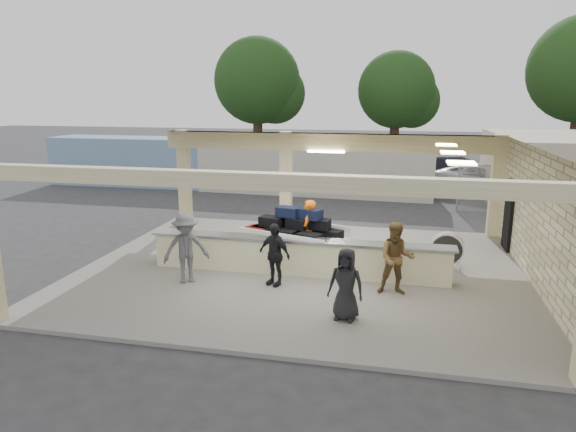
% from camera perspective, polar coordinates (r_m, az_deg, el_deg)
% --- Properties ---
extents(ground, '(120.00, 120.00, 0.00)m').
position_cam_1_polar(ground, '(14.50, 1.45, -6.13)').
color(ground, '#2C2C2F').
rests_on(ground, ground).
extents(pavilion, '(12.01, 10.00, 3.55)m').
position_cam_1_polar(pavilion, '(14.71, 2.79, -0.38)').
color(pavilion, slate).
rests_on(pavilion, ground).
extents(baggage_counter, '(8.20, 0.58, 0.98)m').
position_cam_1_polar(baggage_counter, '(13.85, 1.06, -4.51)').
color(baggage_counter, beige).
rests_on(baggage_counter, pavilion).
extents(luggage_cart, '(3.14, 2.49, 1.60)m').
position_cam_1_polar(luggage_cart, '(14.76, 0.67, -1.86)').
color(luggage_cart, white).
rests_on(luggage_cart, pavilion).
extents(drum_fan, '(0.95, 0.51, 1.02)m').
position_cam_1_polar(drum_fan, '(14.96, 17.25, -3.52)').
color(drum_fan, white).
rests_on(drum_fan, pavilion).
extents(baggage_handler, '(0.40, 0.69, 1.85)m').
position_cam_1_polar(baggage_handler, '(14.61, 2.22, -1.78)').
color(baggage_handler, orange).
rests_on(baggage_handler, pavilion).
extents(passenger_a, '(0.90, 0.46, 1.79)m').
position_cam_1_polar(passenger_a, '(12.63, 11.96, -4.64)').
color(passenger_a, brown).
rests_on(passenger_a, pavilion).
extents(passenger_b, '(1.00, 0.71, 1.61)m').
position_cam_1_polar(passenger_b, '(12.97, -1.54, -4.27)').
color(passenger_b, black).
rests_on(passenger_b, pavilion).
extents(passenger_c, '(1.21, 0.98, 1.81)m').
position_cam_1_polar(passenger_c, '(13.37, -11.26, -3.53)').
color(passenger_c, '#515156').
rests_on(passenger_c, pavilion).
extents(passenger_d, '(0.81, 0.44, 1.58)m').
position_cam_1_polar(passenger_d, '(11.09, 6.45, -7.54)').
color(passenger_d, black).
rests_on(passenger_d, pavilion).
extents(car_white_a, '(6.04, 4.64, 1.56)m').
position_cam_1_polar(car_white_a, '(26.70, 21.40, 3.66)').
color(car_white_a, white).
rests_on(car_white_a, ground).
extents(car_dark, '(4.32, 4.26, 1.50)m').
position_cam_1_polar(car_dark, '(29.76, 17.90, 4.78)').
color(car_dark, black).
rests_on(car_dark, ground).
extents(container_white, '(11.70, 2.92, 2.51)m').
position_cam_1_polar(container_white, '(25.71, 2.96, 5.30)').
color(container_white, '#B9B9B4').
rests_on(container_white, ground).
extents(container_blue, '(9.92, 2.39, 2.58)m').
position_cam_1_polar(container_blue, '(29.40, -15.97, 5.88)').
color(container_blue, '#6F90B2').
rests_on(container_blue, ground).
extents(tree_left, '(6.60, 6.30, 9.00)m').
position_cam_1_polar(tree_left, '(38.97, -2.91, 14.40)').
color(tree_left, '#382619').
rests_on(tree_left, ground).
extents(tree_mid, '(6.00, 5.60, 8.00)m').
position_cam_1_polar(tree_mid, '(39.59, 12.40, 13.19)').
color(tree_mid, '#382619').
rests_on(tree_mid, ground).
extents(adjacent_building, '(6.00, 8.00, 3.20)m').
position_cam_1_polar(adjacent_building, '(24.63, 28.70, 4.15)').
color(adjacent_building, beige).
rests_on(adjacent_building, ground).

